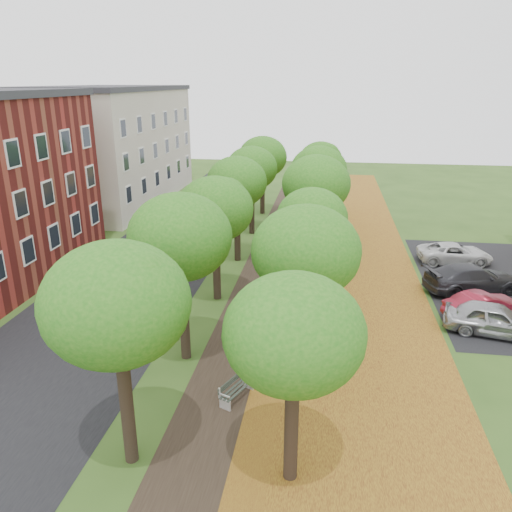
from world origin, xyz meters
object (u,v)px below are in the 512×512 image
(bench, at_px, (236,389))
(car_red, at_px, (484,306))
(car_white, at_px, (455,253))
(car_silver, at_px, (495,319))
(car_grey, at_px, (472,279))

(bench, xyz_separation_m, car_red, (10.64, 8.06, 0.24))
(car_white, bearing_deg, car_red, 172.10)
(car_silver, relative_size, car_grey, 0.83)
(car_red, bearing_deg, bench, 102.99)
(car_red, distance_m, car_grey, 3.32)
(car_red, height_order, car_white, car_red)
(car_red, xyz_separation_m, car_grey, (0.23, 3.31, 0.11))
(car_silver, distance_m, car_red, 1.61)
(car_red, bearing_deg, car_white, -26.94)
(car_white, bearing_deg, car_silver, 172.57)
(car_silver, bearing_deg, car_grey, 10.24)
(car_silver, xyz_separation_m, car_red, (0.00, 1.61, -0.10))
(bench, xyz_separation_m, car_silver, (10.64, 6.46, 0.33))
(car_silver, relative_size, car_white, 0.96)
(bench, relative_size, car_red, 0.43)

